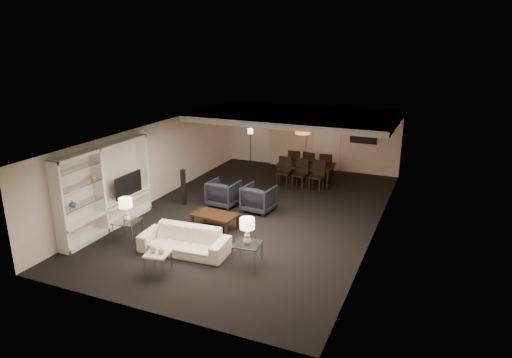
{
  "coord_description": "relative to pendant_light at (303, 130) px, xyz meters",
  "views": [
    {
      "loc": [
        5.02,
        -11.73,
        5.13
      ],
      "look_at": [
        0.0,
        0.0,
        1.1
      ],
      "focal_mm": 32.0,
      "sensor_mm": 36.0,
      "label": 1
    }
  ],
  "objects": [
    {
      "name": "armchair_left",
      "position": [
        -1.51,
        -3.25,
        -1.51
      ],
      "size": [
        0.92,
        0.94,
        0.82
      ],
      "primitive_type": "imported",
      "rotation": [
        0.0,
        0.0,
        3.09
      ],
      "color": "black",
      "rests_on": "floor"
    },
    {
      "name": "wall_back",
      "position": [
        -0.3,
        2.0,
        -0.67
      ],
      "size": [
        7.0,
        0.02,
        2.5
      ],
      "primitive_type": "cube",
      "color": "beige",
      "rests_on": "ground"
    },
    {
      "name": "gold_gourd_a",
      "position": [
        -1.01,
        -7.65,
        -1.34
      ],
      "size": [
        0.16,
        0.16,
        0.16
      ],
      "primitive_type": "sphere",
      "color": "#DFCB76",
      "rests_on": "marble_table"
    },
    {
      "name": "wall_right",
      "position": [
        3.2,
        -3.5,
        -0.67
      ],
      "size": [
        0.02,
        11.0,
        2.5
      ],
      "primitive_type": "cube",
      "color": "beige",
      "rests_on": "ground"
    },
    {
      "name": "curtains",
      "position": [
        -1.2,
        1.92,
        -0.72
      ],
      "size": [
        1.5,
        0.12,
        2.4
      ],
      "primitive_type": "cube",
      "color": "beige",
      "rests_on": "wall_back"
    },
    {
      "name": "chair_fl",
      "position": [
        -0.45,
        0.59,
        -1.4
      ],
      "size": [
        0.52,
        0.52,
        1.05
      ],
      "primitive_type": null,
      "rotation": [
        0.0,
        0.0,
        3.21
      ],
      "color": "black",
      "rests_on": "floor"
    },
    {
      "name": "chair_nr",
      "position": [
        0.75,
        -0.71,
        -1.4
      ],
      "size": [
        0.52,
        0.52,
        1.05
      ],
      "primitive_type": null,
      "rotation": [
        0.0,
        0.0,
        -0.09
      ],
      "color": "black",
      "rests_on": "floor"
    },
    {
      "name": "painting",
      "position": [
        1.8,
        1.96,
        -0.37
      ],
      "size": [
        0.95,
        0.04,
        0.65
      ],
      "primitive_type": "cube",
      "color": "#142D38",
      "rests_on": "wall_back"
    },
    {
      "name": "chair_fr",
      "position": [
        0.75,
        0.59,
        -1.4
      ],
      "size": [
        0.54,
        0.54,
        1.05
      ],
      "primitive_type": null,
      "rotation": [
        0.0,
        0.0,
        3.26
      ],
      "color": "black",
      "rests_on": "floor"
    },
    {
      "name": "side_table_left",
      "position": [
        -2.61,
        -6.55,
        -1.64
      ],
      "size": [
        0.68,
        0.68,
        0.56
      ],
      "primitive_type": null,
      "rotation": [
        0.0,
        0.0,
        0.13
      ],
      "color": "white",
      "rests_on": "floor"
    },
    {
      "name": "marble_table",
      "position": [
        -0.91,
        -7.65,
        -1.67
      ],
      "size": [
        0.57,
        0.57,
        0.5
      ],
      "primitive_type": null,
      "rotation": [
        0.0,
        0.0,
        0.14
      ],
      "color": "white",
      "rests_on": "floor"
    },
    {
      "name": "media_unit",
      "position": [
        -3.61,
        -6.1,
        -0.74
      ],
      "size": [
        0.38,
        3.4,
        2.35
      ],
      "primitive_type": null,
      "color": "white",
      "rests_on": "wall_left"
    },
    {
      "name": "armchair_right",
      "position": [
        -0.31,
        -3.25,
        -1.51
      ],
      "size": [
        0.96,
        0.98,
        0.82
      ],
      "primitive_type": "imported",
      "rotation": [
        0.0,
        0.0,
        3.04
      ],
      "color": "black",
      "rests_on": "floor"
    },
    {
      "name": "pendant_light",
      "position": [
        0.0,
        0.0,
        0.0
      ],
      "size": [
        0.52,
        0.52,
        0.24
      ],
      "primitive_type": "cylinder",
      "color": "#D8591E",
      "rests_on": "ceiling_soffit"
    },
    {
      "name": "vase_blue",
      "position": [
        -3.61,
        -7.32,
        -0.77
      ],
      "size": [
        0.18,
        0.18,
        0.19
      ],
      "primitive_type": "imported",
      "color": "#244B9C",
      "rests_on": "media_unit"
    },
    {
      "name": "floor_lamp",
      "position": [
        -2.68,
        1.46,
        -1.17
      ],
      "size": [
        0.26,
        0.26,
        1.51
      ],
      "primitive_type": null,
      "rotation": [
        0.0,
        0.0,
        -0.25
      ],
      "color": "black",
      "rests_on": "floor"
    },
    {
      "name": "floor",
      "position": [
        -0.3,
        -3.5,
        -1.92
      ],
      "size": [
        11.0,
        11.0,
        0.0
      ],
      "primitive_type": "plane",
      "color": "black",
      "rests_on": "ground"
    },
    {
      "name": "ceiling_soffit",
      "position": [
        -0.3,
        0.0,
        0.48
      ],
      "size": [
        7.0,
        4.0,
        0.2
      ],
      "primitive_type": "cube",
      "color": "silver",
      "rests_on": "ceiling"
    },
    {
      "name": "chair_fm",
      "position": [
        0.15,
        0.59,
        -1.4
      ],
      "size": [
        0.52,
        0.52,
        1.05
      ],
      "primitive_type": null,
      "rotation": [
        0.0,
        0.0,
        3.07
      ],
      "color": "black",
      "rests_on": "floor"
    },
    {
      "name": "chair_nl",
      "position": [
        -0.45,
        -0.71,
        -1.4
      ],
      "size": [
        0.52,
        0.52,
        1.05
      ],
      "primitive_type": null,
      "rotation": [
        0.0,
        0.0,
        0.07
      ],
      "color": "black",
      "rests_on": "floor"
    },
    {
      "name": "television",
      "position": [
        -3.58,
        -5.33,
        -0.85
      ],
      "size": [
        1.1,
        0.14,
        0.63
      ],
      "primitive_type": "imported",
      "rotation": [
        0.0,
        0.0,
        1.57
      ],
      "color": "black",
      "rests_on": "media_unit"
    },
    {
      "name": "floor_speaker",
      "position": [
        -2.71,
        -3.66,
        -1.35
      ],
      "size": [
        0.15,
        0.15,
        1.15
      ],
      "primitive_type": "cube",
      "rotation": [
        0.0,
        0.0,
        0.18
      ],
      "color": "black",
      "rests_on": "floor"
    },
    {
      "name": "table_lamp_right",
      "position": [
        0.79,
        -6.55,
        -1.05
      ],
      "size": [
        0.34,
        0.34,
        0.62
      ],
      "primitive_type": null,
      "rotation": [
        0.0,
        0.0,
        -0.01
      ],
      "color": "#EFE2CA",
      "rests_on": "side_table_right"
    },
    {
      "name": "wall_front",
      "position": [
        -0.3,
        -9.0,
        -0.67
      ],
      "size": [
        7.0,
        0.02,
        2.5
      ],
      "primitive_type": "cube",
      "color": "beige",
      "rests_on": "ground"
    },
    {
      "name": "sofa",
      "position": [
        -0.91,
        -6.55,
        -1.6
      ],
      "size": [
        2.25,
        1.0,
        0.64
      ],
      "primitive_type": "imported",
      "rotation": [
        0.0,
        0.0,
        0.07
      ],
      "color": "beige",
      "rests_on": "floor"
    },
    {
      "name": "door",
      "position": [
        0.4,
        1.97,
        -0.87
      ],
      "size": [
        0.9,
        0.05,
        2.1
      ],
      "primitive_type": "cube",
      "color": "silver",
      "rests_on": "wall_back"
    },
    {
      "name": "wall_left",
      "position": [
        -3.8,
        -3.5,
        -0.67
      ],
      "size": [
        0.02,
        11.0,
        2.5
      ],
      "primitive_type": "cube",
      "color": "beige",
      "rests_on": "ground"
    },
    {
      "name": "ceiling",
      "position": [
        -0.3,
        -3.5,
        0.58
      ],
      "size": [
        7.0,
        11.0,
        0.02
      ],
      "primitive_type": "cube",
      "color": "silver",
      "rests_on": "ground"
    },
    {
      "name": "vase_amber",
      "position": [
        -3.61,
        -6.53,
        -0.28
      ],
      "size": [
        0.15,
        0.15,
        0.16
      ],
      "primitive_type": "imported",
      "color": "#C37E41",
      "rests_on": "media_unit"
    },
    {
      "name": "dining_table",
      "position": [
        0.15,
        -0.06,
        -1.57
      ],
      "size": [
        2.06,
        1.22,
        0.7
      ],
      "primitive_type": "imported",
      "rotation": [
        0.0,
        0.0,
        0.05
      ],
      "color": "black",
      "rests_on": "floor"
    },
    {
      "name": "coffee_table",
      "position": [
        -0.91,
        -4.95,
        -1.7
      ],
      "size": [
        1.27,
        0.81,
        0.43
      ],
      "primitive_type": null,
      "rotation": [
        0.0,
        0.0,
        -0.1
      ],
      "color": "black",
      "rests_on": "floor"
    },
    {
      "name": "side_table_right",
      "position": [
        0.79,
        -6.55,
        -1.64
      ],
      "size": [
        0.65,
        0.65,
        0.56
      ],
      "primitive_type": null,
      "rotation": [
        0.0,
        0.0,
        0.09
      ],
      "color": "silver",
      "rests_on": "floor"
    },
    {
      "name": "gold_gourd_b",
      "position": [
        -0.81,
        -7.65,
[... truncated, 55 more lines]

